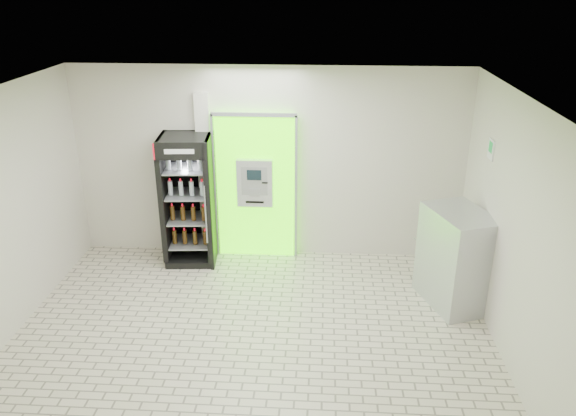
{
  "coord_description": "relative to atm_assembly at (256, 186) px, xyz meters",
  "views": [
    {
      "loc": [
        0.82,
        -5.7,
        4.19
      ],
      "look_at": [
        0.38,
        1.2,
        1.32
      ],
      "focal_mm": 35.0,
      "sensor_mm": 36.0,
      "label": 1
    }
  ],
  "objects": [
    {
      "name": "room_shell",
      "position": [
        0.2,
        -2.41,
        0.67
      ],
      "size": [
        6.0,
        6.0,
        6.0
      ],
      "color": "beige",
      "rests_on": "ground"
    },
    {
      "name": "exit_sign",
      "position": [
        3.19,
        -1.01,
        0.95
      ],
      "size": [
        0.02,
        0.22,
        0.26
      ],
      "color": "white",
      "rests_on": "room_shell"
    },
    {
      "name": "steel_cabinet",
      "position": [
        2.85,
        -1.28,
        -0.5
      ],
      "size": [
        1.0,
        1.18,
        1.34
      ],
      "rotation": [
        0.0,
        0.0,
        0.35
      ],
      "color": "#B5B8BD",
      "rests_on": "ground"
    },
    {
      "name": "beverage_cooler",
      "position": [
        -1.0,
        -0.25,
        -0.2
      ],
      "size": [
        0.81,
        0.75,
        2.02
      ],
      "rotation": [
        0.0,
        0.0,
        0.08
      ],
      "color": "black",
      "rests_on": "ground"
    },
    {
      "name": "atm_assembly",
      "position": [
        0.0,
        0.0,
        0.0
      ],
      "size": [
        1.3,
        0.24,
        2.33
      ],
      "color": "#44F100",
      "rests_on": "ground"
    },
    {
      "name": "pillar",
      "position": [
        -0.78,
        0.04,
        0.13
      ],
      "size": [
        0.22,
        0.11,
        2.6
      ],
      "color": "silver",
      "rests_on": "ground"
    },
    {
      "name": "ground",
      "position": [
        0.2,
        -2.41,
        -1.17
      ],
      "size": [
        6.0,
        6.0,
        0.0
      ],
      "primitive_type": "plane",
      "color": "beige",
      "rests_on": "ground"
    }
  ]
}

